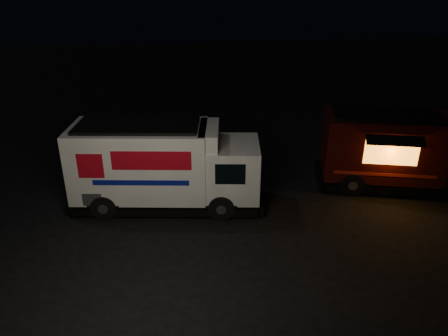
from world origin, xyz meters
TOP-DOWN VIEW (x-y plane):
  - ground at (0.00, 0.00)m, footprint 80.00×80.00m
  - white_truck at (-1.40, 2.27)m, footprint 7.15×3.29m
  - red_truck at (7.71, 2.61)m, footprint 6.81×3.93m

SIDE VIEW (x-z plane):
  - ground at x=0.00m, z-range 0.00..0.00m
  - red_truck at x=7.71m, z-range 0.00..2.99m
  - white_truck at x=-1.40m, z-range 0.00..3.12m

